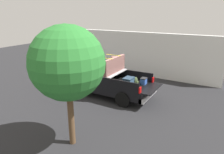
% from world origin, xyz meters
% --- Properties ---
extents(ground_plane, '(40.00, 40.00, 0.00)m').
position_xyz_m(ground_plane, '(0.00, 0.00, 0.00)').
color(ground_plane, '#262628').
extents(pickup_truck, '(6.05, 2.06, 2.23)m').
position_xyz_m(pickup_truck, '(0.37, 0.00, 0.96)').
color(pickup_truck, black).
rests_on(pickup_truck, ground_plane).
extents(building_facade, '(11.08, 0.36, 3.13)m').
position_xyz_m(building_facade, '(-0.31, -4.54, 1.56)').
color(building_facade, white).
rests_on(building_facade, ground_plane).
extents(tree_background, '(2.43, 2.43, 4.16)m').
position_xyz_m(tree_background, '(-1.56, 4.44, 2.94)').
color(tree_background, brown).
rests_on(tree_background, ground_plane).
extents(trash_can, '(0.60, 0.60, 0.98)m').
position_xyz_m(trash_can, '(2.77, -3.38, 0.50)').
color(trash_can, '#3F4C66').
rests_on(trash_can, ground_plane).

